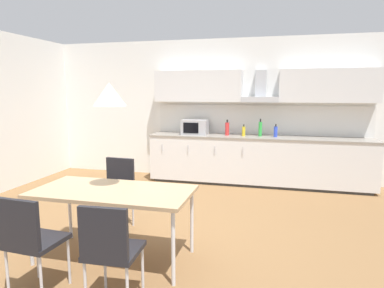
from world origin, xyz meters
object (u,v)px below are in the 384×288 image
Objects in this scene: chair_far_left at (117,186)px; pendant_lamp at (109,94)px; bottle_blue at (276,131)px; chair_near_right at (110,246)px; bottle_yellow at (244,131)px; chair_near_left at (29,236)px; microwave at (195,127)px; bottle_green at (260,129)px; dining_table at (113,194)px; bottle_red at (227,129)px.

pendant_lamp reaches higher than chair_far_left.
bottle_blue is 4.24m from chair_near_right.
chair_near_right is at bearing -106.20° from bottle_blue.
chair_near_left is at bearing -108.25° from bottle_yellow.
microwave is 0.55× the size of chair_far_left.
pendant_lamp is (0.35, -0.77, 1.14)m from chair_far_left.
bottle_blue is at bearing -7.81° from bottle_green.
chair_near_right is (0.36, -0.77, -0.15)m from dining_table.
pendant_lamp is (-0.36, 0.77, 1.14)m from chair_near_right.
chair_near_left is at bearing -95.72° from microwave.
bottle_red is at bearing 1.14° from microwave.
dining_table is at bearing -90.78° from microwave.
microwave is 0.61m from bottle_red.
microwave is 0.55× the size of chair_near_right.
dining_table is (-0.97, -3.26, -0.30)m from bottle_yellow.
bottle_yellow is at bearing 73.46° from dining_table.
bottle_yellow is at bearing 71.75° from chair_near_left.
dining_table is at bearing 115.09° from chair_near_right.
pendant_lamp is (-0.97, -3.26, 0.69)m from bottle_yellow.
bottle_yellow is 4.26m from chair_near_left.
bottle_green is (-0.27, 0.04, 0.04)m from bottle_blue.
bottle_blue reaches higher than chair_near_left.
chair_near_left is at bearing -115.14° from pendant_lamp.
pendant_lamp reaches higher than microwave.
chair_far_left is 1.42m from pendant_lamp.
bottle_red is at bearing -177.98° from bottle_green.
pendant_lamp reaches higher than bottle_blue.
chair_near_right is (-0.30, -4.06, -0.48)m from bottle_red.
bottle_green is 3.56m from dining_table.
dining_table is 0.86m from chair_near_right.
chair_near_right is (-0.90, -4.08, -0.49)m from bottle_green.
bottle_blue is at bearing 73.80° from chair_near_right.
dining_table is 1.82× the size of chair_near_left.
bottle_blue reaches higher than chair_near_right.
pendant_lamp is at bearing -104.04° from dining_table.
bottle_yellow is at bearing 73.46° from pendant_lamp.
bottle_yellow is 3.47m from pendant_lamp.
bottle_red is 4.10m from chair_near_right.
bottle_red is at bearing 78.71° from pendant_lamp.
bottle_red is (0.61, 0.01, -0.02)m from microwave.
bottle_yellow reaches higher than chair_far_left.
dining_table is at bearing -65.53° from chair_far_left.
chair_far_left is (-1.01, -2.52, -0.48)m from bottle_red.
dining_table is 1.82× the size of chair_far_left.
pendant_lamp reaches higher than bottle_green.
microwave is 2.09× the size of bottle_blue.
bottle_blue is at bearing -1.06° from bottle_red.
bottle_green is 3.05m from chair_far_left.
bottle_green is 4.42m from chair_near_left.
bottle_red is 3.42m from pendant_lamp.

